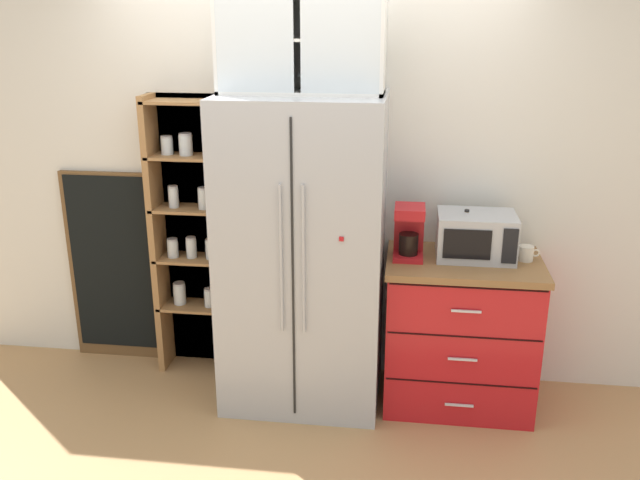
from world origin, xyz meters
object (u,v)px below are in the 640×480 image
(refrigerator, at_px, (303,254))
(microwave, at_px, (476,236))
(mug_navy, at_px, (466,253))
(chalkboard_menu, at_px, (113,267))
(coffee_maker, at_px, (409,231))
(mug_cream, at_px, (526,253))
(bottle_amber, at_px, (465,235))

(refrigerator, relative_size, microwave, 4.18)
(mug_navy, relative_size, chalkboard_menu, 0.10)
(mug_navy, height_order, chalkboard_menu, chalkboard_menu)
(coffee_maker, distance_m, mug_cream, 0.68)
(refrigerator, bearing_deg, mug_navy, 2.96)
(refrigerator, xyz_separation_m, chalkboard_menu, (-1.33, 0.32, -0.27))
(coffee_maker, xyz_separation_m, mug_cream, (0.67, 0.02, -0.11))
(mug_cream, distance_m, mug_navy, 0.34)
(refrigerator, bearing_deg, coffee_maker, 5.29)
(mug_cream, bearing_deg, bottle_amber, 171.56)
(coffee_maker, bearing_deg, microwave, 6.31)
(mug_navy, bearing_deg, refrigerator, -177.04)
(bottle_amber, bearing_deg, mug_navy, -88.81)
(refrigerator, relative_size, bottle_amber, 6.71)
(coffee_maker, bearing_deg, mug_cream, 2.10)
(chalkboard_menu, bearing_deg, bottle_amber, -4.75)
(mug_cream, height_order, bottle_amber, bottle_amber)
(mug_navy, height_order, bottle_amber, bottle_amber)
(coffee_maker, bearing_deg, refrigerator, -174.71)
(microwave, bearing_deg, mug_navy, -137.81)
(refrigerator, height_order, bottle_amber, refrigerator)
(bottle_amber, distance_m, chalkboard_menu, 2.30)
(refrigerator, height_order, mug_navy, refrigerator)
(microwave, height_order, chalkboard_menu, chalkboard_menu)
(mug_cream, bearing_deg, coffee_maker, -177.90)
(chalkboard_menu, bearing_deg, refrigerator, -13.49)
(bottle_amber, relative_size, chalkboard_menu, 0.21)
(microwave, bearing_deg, refrigerator, -174.31)
(coffee_maker, distance_m, bottle_amber, 0.33)
(mug_cream, bearing_deg, mug_navy, -174.57)
(coffee_maker, relative_size, mug_navy, 2.51)
(refrigerator, relative_size, chalkboard_menu, 1.42)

